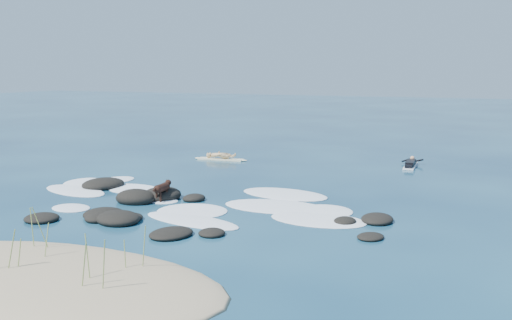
% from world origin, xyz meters
% --- Properties ---
extents(ground, '(160.00, 160.00, 0.00)m').
position_xyz_m(ground, '(0.00, 0.00, 0.00)').
color(ground, '#0A2642').
rests_on(ground, ground).
extents(sand_dune, '(9.00, 4.40, 0.60)m').
position_xyz_m(sand_dune, '(0.00, -8.20, 0.00)').
color(sand_dune, '#9E8966').
rests_on(sand_dune, ground).
extents(dune_grass, '(3.63, 2.00, 1.21)m').
position_xyz_m(dune_grass, '(0.33, -8.01, 0.64)').
color(dune_grass, '#829A4A').
rests_on(dune_grass, ground).
extents(reef_rocks, '(12.76, 6.67, 0.61)m').
position_xyz_m(reef_rocks, '(-1.65, -1.72, 0.11)').
color(reef_rocks, black).
rests_on(reef_rocks, ground).
extents(breaking_foam, '(13.31, 6.82, 0.12)m').
position_xyz_m(breaking_foam, '(-0.49, -0.12, 0.01)').
color(breaking_foam, white).
rests_on(breaking_foam, ground).
extents(standing_surfer_rig, '(2.89, 0.72, 1.64)m').
position_xyz_m(standing_surfer_rig, '(-3.88, 8.44, 0.65)').
color(standing_surfer_rig, '#FBF7C8').
rests_on(standing_surfer_rig, ground).
extents(paddling_surfer_rig, '(1.07, 2.38, 0.41)m').
position_xyz_m(paddling_surfer_rig, '(5.46, 10.17, 0.14)').
color(paddling_surfer_rig, white).
rests_on(paddling_surfer_rig, ground).
extents(dog, '(0.31, 1.19, 0.76)m').
position_xyz_m(dog, '(-1.63, -0.72, 0.50)').
color(dog, black).
rests_on(dog, ground).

